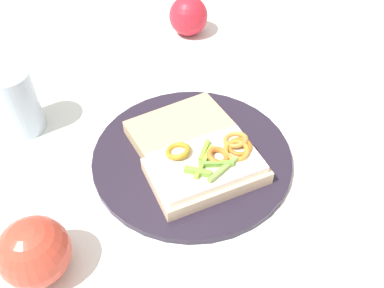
{
  "coord_description": "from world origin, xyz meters",
  "views": [
    {
      "loc": [
        -0.17,
        0.38,
        0.45
      ],
      "look_at": [
        0.0,
        0.0,
        0.03
      ],
      "focal_mm": 38.79,
      "sensor_mm": 36.0,
      "label": 1
    }
  ],
  "objects_px": {
    "apple_2": "(188,16)",
    "sandwich": "(207,167)",
    "apple_0": "(34,252)",
    "drinking_glass": "(16,102)",
    "plate": "(192,156)",
    "bread_slice_side": "(179,128)"
  },
  "relations": [
    {
      "from": "sandwich",
      "to": "apple_0",
      "type": "bearing_deg",
      "value": 10.45
    },
    {
      "from": "sandwich",
      "to": "drinking_glass",
      "type": "bearing_deg",
      "value": -45.14
    },
    {
      "from": "plate",
      "to": "bread_slice_side",
      "type": "height_order",
      "value": "bread_slice_side"
    },
    {
      "from": "apple_2",
      "to": "apple_0",
      "type": "bearing_deg",
      "value": 96.65
    },
    {
      "from": "plate",
      "to": "bread_slice_side",
      "type": "distance_m",
      "value": 0.05
    },
    {
      "from": "plate",
      "to": "sandwich",
      "type": "bearing_deg",
      "value": 141.23
    },
    {
      "from": "plate",
      "to": "apple_2",
      "type": "xyz_separation_m",
      "value": [
        0.15,
        -0.32,
        0.03
      ]
    },
    {
      "from": "apple_2",
      "to": "sandwich",
      "type": "bearing_deg",
      "value": 118.32
    },
    {
      "from": "sandwich",
      "to": "drinking_glass",
      "type": "relative_size",
      "value": 1.76
    },
    {
      "from": "sandwich",
      "to": "apple_2",
      "type": "xyz_separation_m",
      "value": [
        0.19,
        -0.35,
        0.01
      ]
    },
    {
      "from": "bread_slice_side",
      "to": "drinking_glass",
      "type": "height_order",
      "value": "drinking_glass"
    },
    {
      "from": "apple_0",
      "to": "drinking_glass",
      "type": "distance_m",
      "value": 0.26
    },
    {
      "from": "plate",
      "to": "drinking_glass",
      "type": "xyz_separation_m",
      "value": [
        0.27,
        0.05,
        0.05
      ]
    },
    {
      "from": "drinking_glass",
      "to": "sandwich",
      "type": "bearing_deg",
      "value": -176.49
    },
    {
      "from": "apple_0",
      "to": "bread_slice_side",
      "type": "bearing_deg",
      "value": -101.09
    },
    {
      "from": "bread_slice_side",
      "to": "apple_2",
      "type": "bearing_deg",
      "value": -121.43
    },
    {
      "from": "apple_0",
      "to": "apple_2",
      "type": "relative_size",
      "value": 1.04
    },
    {
      "from": "bread_slice_side",
      "to": "apple_0",
      "type": "bearing_deg",
      "value": 25.47
    },
    {
      "from": "plate",
      "to": "sandwich",
      "type": "relative_size",
      "value": 1.6
    },
    {
      "from": "plate",
      "to": "apple_0",
      "type": "distance_m",
      "value": 0.25
    },
    {
      "from": "plate",
      "to": "bread_slice_side",
      "type": "xyz_separation_m",
      "value": [
        0.03,
        -0.03,
        0.02
      ]
    },
    {
      "from": "apple_0",
      "to": "drinking_glass",
      "type": "height_order",
      "value": "drinking_glass"
    }
  ]
}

